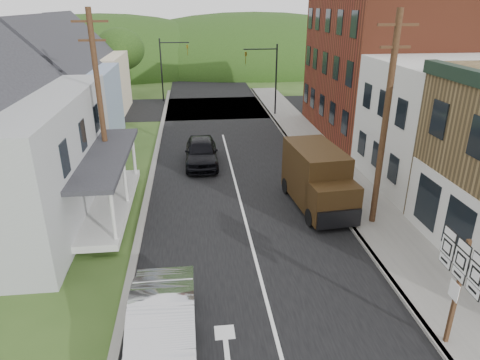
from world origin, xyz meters
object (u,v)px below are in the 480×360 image
object	(u,v)px
dark_sedan	(201,152)
warning_sign	(378,178)
silver_sedan	(163,332)
route_sign_cluster	(459,278)
delivery_van	(318,179)

from	to	relation	value
dark_sedan	warning_sign	size ratio (longest dim) A/B	1.95
silver_sedan	route_sign_cluster	world-z (taller)	route_sign_cluster
silver_sedan	delivery_van	distance (m)	11.13
delivery_van	route_sign_cluster	bearing A→B (deg)	-87.83
delivery_van	route_sign_cluster	size ratio (longest dim) A/B	1.58
route_sign_cluster	delivery_van	bearing A→B (deg)	98.60
silver_sedan	dark_sedan	bearing A→B (deg)	83.67
delivery_van	warning_sign	bearing A→B (deg)	-21.85
warning_sign	route_sign_cluster	bearing A→B (deg)	-94.48
route_sign_cluster	warning_sign	size ratio (longest dim) A/B	1.36
silver_sedan	warning_sign	bearing A→B (deg)	39.54
delivery_van	warning_sign	distance (m)	2.73
delivery_van	warning_sign	world-z (taller)	delivery_van
silver_sedan	warning_sign	size ratio (longest dim) A/B	2.10
route_sign_cluster	warning_sign	world-z (taller)	route_sign_cluster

